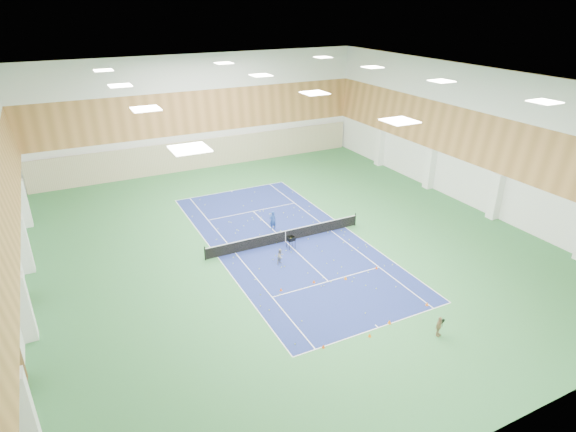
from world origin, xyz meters
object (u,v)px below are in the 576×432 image
at_px(coach, 273,220).
at_px(ball_cart, 291,242).
at_px(tennis_net, 285,235).
at_px(child_apron, 439,326).
at_px(child_court, 280,256).

xyz_separation_m(coach, ball_cart, (-0.15, -3.54, -0.31)).
bearing_deg(tennis_net, child_apron, -79.62).
relative_size(coach, ball_cart, 1.63).
height_order(tennis_net, child_court, child_court).
bearing_deg(child_court, coach, 47.65).
relative_size(tennis_net, child_apron, 10.35).
relative_size(child_apron, ball_cart, 1.27).
height_order(child_apron, ball_cart, child_apron).
bearing_deg(child_court, ball_cart, 22.34).
height_order(child_court, child_apron, child_apron).
distance_m(child_court, child_apron, 11.91).
height_order(tennis_net, ball_cart, tennis_net).
relative_size(coach, child_apron, 1.28).
height_order(coach, child_apron, coach).
distance_m(tennis_net, child_apron, 14.15).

